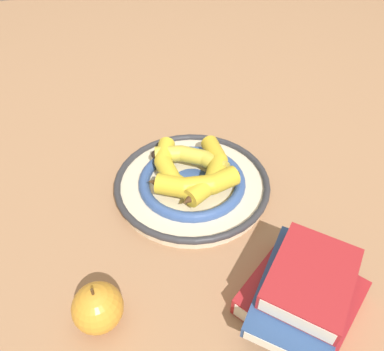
% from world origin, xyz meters
% --- Properties ---
extents(ground_plane, '(2.80, 2.80, 0.00)m').
position_xyz_m(ground_plane, '(0.00, 0.00, 0.00)').
color(ground_plane, '#A87A56').
extents(decorative_bowl, '(0.32, 0.32, 0.03)m').
position_xyz_m(decorative_bowl, '(0.02, -0.04, 0.02)').
color(decorative_bowl, beige).
rests_on(decorative_bowl, ground_plane).
extents(banana_a, '(0.07, 0.19, 0.04)m').
position_xyz_m(banana_a, '(-0.02, -0.03, 0.05)').
color(banana_a, gold).
rests_on(banana_a, decorative_bowl).
extents(banana_b, '(0.19, 0.12, 0.04)m').
position_xyz_m(banana_b, '(0.01, -0.07, 0.05)').
color(banana_b, gold).
rests_on(banana_b, decorative_bowl).
extents(banana_c, '(0.12, 0.16, 0.03)m').
position_xyz_m(banana_c, '(0.06, -0.05, 0.05)').
color(banana_c, gold).
rests_on(banana_c, decorative_bowl).
extents(banana_d, '(0.20, 0.08, 0.04)m').
position_xyz_m(banana_d, '(0.03, 0.00, 0.05)').
color(banana_d, yellow).
rests_on(banana_d, decorative_bowl).
extents(book_stack, '(0.23, 0.23, 0.09)m').
position_xyz_m(book_stack, '(-0.27, -0.14, 0.04)').
color(book_stack, '#AD2328').
rests_on(book_stack, ground_plane).
extents(apple, '(0.08, 0.08, 0.09)m').
position_xyz_m(apple, '(-0.22, 0.16, 0.04)').
color(apple, gold).
rests_on(apple, ground_plane).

